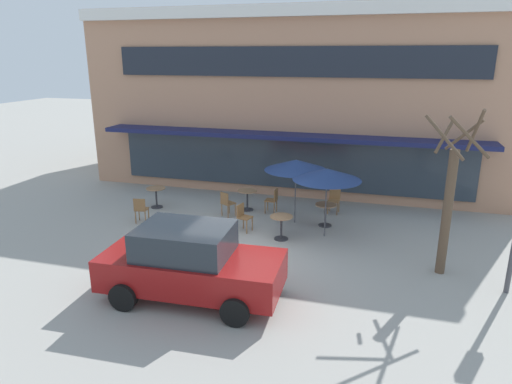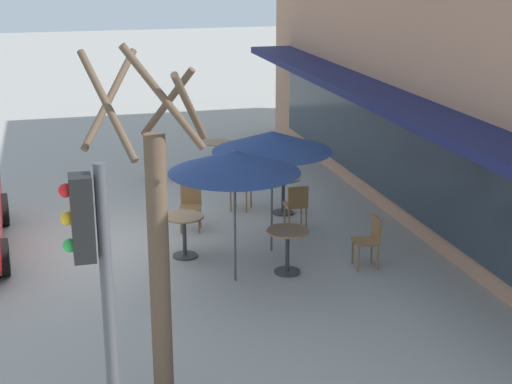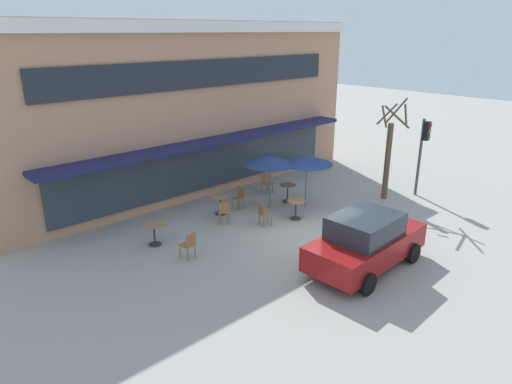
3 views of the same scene
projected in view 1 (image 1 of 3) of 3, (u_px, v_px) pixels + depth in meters
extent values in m
plane|color=#9E9B93|center=(241.00, 257.00, 12.96)|extent=(80.00, 80.00, 0.00)
cube|color=tan|center=(307.00, 96.00, 21.10)|extent=(17.45, 8.00, 7.30)
cube|color=silver|center=(290.00, 10.00, 16.33)|extent=(17.45, 0.24, 0.44)
cube|color=#191E4C|center=(285.00, 136.00, 17.24)|extent=(14.83, 1.10, 0.16)
cube|color=#1E232D|center=(289.00, 62.00, 16.90)|extent=(13.96, 0.10, 1.10)
cube|color=#2D3842|center=(287.00, 164.00, 18.04)|extent=(13.96, 0.10, 1.90)
cylinder|color=#333338|center=(247.00, 210.00, 16.84)|extent=(0.44, 0.44, 0.03)
cylinder|color=#333338|center=(247.00, 200.00, 16.73)|extent=(0.07, 0.07, 0.70)
cylinder|color=#99704C|center=(247.00, 191.00, 16.63)|extent=(0.70, 0.70, 0.03)
cylinder|color=#333338|center=(157.00, 207.00, 17.13)|extent=(0.44, 0.44, 0.03)
cylinder|color=#333338|center=(156.00, 198.00, 17.03)|extent=(0.07, 0.07, 0.70)
cylinder|color=#99704C|center=(156.00, 188.00, 16.92)|extent=(0.70, 0.70, 0.03)
cylinder|color=#333338|center=(281.00, 239.00, 14.19)|extent=(0.44, 0.44, 0.03)
cylinder|color=#333338|center=(281.00, 228.00, 14.08)|extent=(0.07, 0.07, 0.70)
cylinder|color=#99704C|center=(281.00, 217.00, 13.98)|extent=(0.70, 0.70, 0.03)
cylinder|color=#333338|center=(325.00, 225.00, 15.29)|extent=(0.44, 0.44, 0.03)
cylinder|color=#333338|center=(325.00, 215.00, 15.19)|extent=(0.07, 0.07, 0.70)
cylinder|color=#99704C|center=(326.00, 205.00, 15.08)|extent=(0.70, 0.70, 0.03)
cylinder|color=#4C4C51|center=(295.00, 192.00, 15.28)|extent=(0.04, 0.04, 2.20)
cone|color=navy|center=(296.00, 165.00, 15.01)|extent=(2.10, 2.10, 0.35)
cylinder|color=#4C4C51|center=(326.00, 203.00, 14.11)|extent=(0.04, 0.04, 2.20)
cone|color=navy|center=(327.00, 174.00, 13.84)|extent=(2.10, 2.10, 0.35)
cylinder|color=olive|center=(139.00, 214.00, 15.75)|extent=(0.04, 0.04, 0.45)
cylinder|color=olive|center=(149.00, 214.00, 15.72)|extent=(0.04, 0.04, 0.45)
cylinder|color=olive|center=(136.00, 217.00, 15.43)|extent=(0.04, 0.04, 0.45)
cylinder|color=olive|center=(145.00, 218.00, 15.40)|extent=(0.04, 0.04, 0.45)
cube|color=olive|center=(142.00, 209.00, 15.50)|extent=(0.46, 0.46, 0.04)
cube|color=olive|center=(139.00, 205.00, 15.27)|extent=(0.40, 0.11, 0.40)
cylinder|color=olive|center=(265.00, 208.00, 16.41)|extent=(0.04, 0.04, 0.45)
cylinder|color=olive|center=(268.00, 205.00, 16.72)|extent=(0.04, 0.04, 0.45)
cylinder|color=olive|center=(274.00, 209.00, 16.31)|extent=(0.04, 0.04, 0.45)
cylinder|color=olive|center=(277.00, 206.00, 16.62)|extent=(0.04, 0.04, 0.45)
cube|color=olive|center=(271.00, 200.00, 16.45)|extent=(0.41, 0.41, 0.04)
cube|color=olive|center=(276.00, 195.00, 16.33)|extent=(0.05, 0.40, 0.40)
cylinder|color=olive|center=(337.00, 209.00, 16.24)|extent=(0.04, 0.04, 0.45)
cylinder|color=olive|center=(328.00, 208.00, 16.35)|extent=(0.04, 0.04, 0.45)
cylinder|color=olive|center=(339.00, 206.00, 16.54)|extent=(0.04, 0.04, 0.45)
cylinder|color=olive|center=(330.00, 205.00, 16.66)|extent=(0.04, 0.04, 0.45)
cube|color=olive|center=(334.00, 201.00, 16.38)|extent=(0.43, 0.43, 0.04)
cube|color=olive|center=(335.00, 194.00, 16.48)|extent=(0.40, 0.07, 0.40)
cylinder|color=olive|center=(229.00, 208.00, 16.41)|extent=(0.04, 0.04, 0.45)
cylinder|color=olive|center=(235.00, 210.00, 16.18)|extent=(0.04, 0.04, 0.45)
cylinder|color=olive|center=(222.00, 210.00, 16.19)|extent=(0.04, 0.04, 0.45)
cylinder|color=olive|center=(228.00, 212.00, 15.95)|extent=(0.04, 0.04, 0.45)
cube|color=olive|center=(228.00, 203.00, 16.11)|extent=(0.55, 0.55, 0.04)
cube|color=olive|center=(224.00, 198.00, 15.93)|extent=(0.36, 0.24, 0.40)
cylinder|color=olive|center=(252.00, 224.00, 14.83)|extent=(0.04, 0.04, 0.45)
cylinder|color=olive|center=(247.00, 227.00, 14.56)|extent=(0.04, 0.04, 0.45)
cylinder|color=olive|center=(243.00, 222.00, 15.00)|extent=(0.04, 0.04, 0.45)
cylinder|color=olive|center=(238.00, 225.00, 14.72)|extent=(0.04, 0.04, 0.45)
cube|color=olive|center=(245.00, 217.00, 14.71)|extent=(0.49, 0.49, 0.04)
cube|color=olive|center=(240.00, 210.00, 14.73)|extent=(0.14, 0.40, 0.40)
cube|color=maroon|center=(192.00, 270.00, 10.61)|extent=(4.27, 1.96, 0.76)
cube|color=#232B33|center=(185.00, 241.00, 10.44)|extent=(2.16, 1.68, 0.68)
cylinder|color=black|center=(256.00, 274.00, 11.26)|extent=(0.65, 0.24, 0.64)
cylinder|color=black|center=(235.00, 312.00, 9.59)|extent=(0.65, 0.24, 0.64)
cylinder|color=black|center=(159.00, 263.00, 11.86)|extent=(0.65, 0.24, 0.64)
cylinder|color=black|center=(123.00, 297.00, 10.19)|extent=(0.65, 0.24, 0.64)
cylinder|color=brown|center=(447.00, 213.00, 11.56)|extent=(0.24, 0.24, 3.30)
cylinder|color=brown|center=(475.00, 131.00, 10.90)|extent=(0.22, 0.88, 1.16)
cylinder|color=brown|center=(464.00, 135.00, 11.27)|extent=(0.81, 0.52, 0.88)
cylinder|color=brown|center=(445.00, 136.00, 11.24)|extent=(0.49, 0.60, 0.82)
cylinder|color=brown|center=(444.00, 137.00, 10.67)|extent=(0.94, 0.75, 0.97)
cylinder|color=brown|center=(470.00, 138.00, 10.46)|extent=(1.08, 0.51, 1.03)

